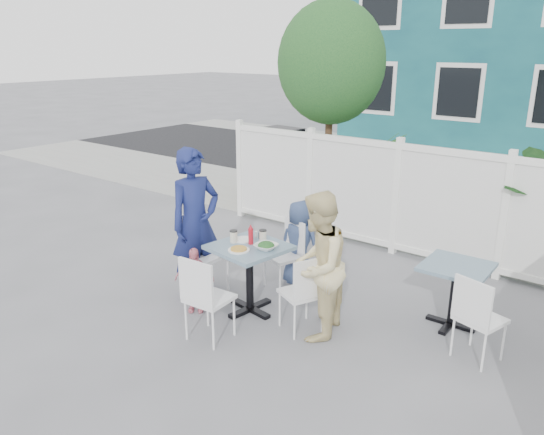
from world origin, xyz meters
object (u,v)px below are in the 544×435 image
Objects in this scene: spare_table at (455,279)px; boy at (300,243)px; chair_right at (305,289)px; main_table at (249,261)px; chair_back at (288,249)px; woman at (317,266)px; toddler at (195,280)px; utility_cabinet at (282,163)px; man at (195,223)px; chair_left at (200,247)px; chair_near at (204,293)px.

boy reaches higher than spare_table.
main_table is at bearing 113.15° from chair_right.
chair_back is 0.79× the size of boy.
toddler is (-1.36, -0.40, -0.39)m from woman.
toddler is at bearing -149.34° from spare_table.
utility_cabinet is 1.68× the size of toddler.
boy is 1.41m from toddler.
chair_back is at bearing 60.73° from boy.
man is 1.64× the size of boy.
man is at bearing 95.47° from toddler.
man is 1.16× the size of woman.
boy is 1.43× the size of toddler.
chair_back is (-0.79, 0.79, -0.00)m from chair_right.
chair_back is at bearing 135.13° from chair_left.
chair_right reaches higher than toddler.
utility_cabinet reaches higher than boy.
man is at bearing 44.06° from boy.
woman is at bearing -43.51° from utility_cabinet.
chair_left is 1.08× the size of chair_near.
man is (-1.55, -0.01, 0.39)m from chair_right.
chair_right is (0.76, -0.02, -0.11)m from main_table.
utility_cabinet is 0.71× the size of man.
chair_back is 1.55m from chair_near.
spare_table is 0.82× the size of chair_right.
chair_left is (-2.73, -1.02, 0.03)m from spare_table.
spare_table is 1.59m from chair_right.
chair_back is 0.17m from boy.
woman is (1.68, -0.01, 0.19)m from chair_left.
chair_back is 0.94× the size of chair_near.
spare_table is at bearing 178.95° from boy.
chair_back reaches higher than toddler.
woman is at bearing 127.92° from boy.
chair_near reaches higher than main_table.
spare_table is 0.65× the size of boy.
chair_right is (1.56, -0.06, -0.08)m from chair_left.
man is (0.01, -0.06, 0.32)m from chair_left.
main_table is 2.20m from spare_table.
boy is (0.07, 0.15, 0.05)m from chair_back.
man reaches higher than spare_table.
toddler is at bearing -127.22° from man.
utility_cabinet reaches higher than chair_near.
woman is at bearing 40.36° from chair_near.
chair_near is 0.84× the size of boy.
chair_right is 0.29m from woman.
spare_table is at bearing 119.17° from woman.
chair_right is at bearing 153.45° from chair_back.
chair_near is 1.21× the size of toddler.
toddler is (-0.49, -0.37, -0.23)m from main_table.
chair_near is (0.06, -0.77, -0.08)m from main_table.
boy reaches higher than chair_left.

